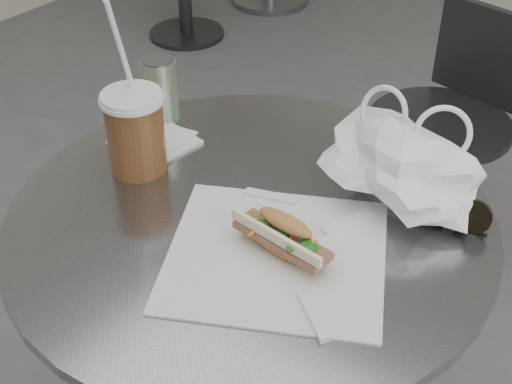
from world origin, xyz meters
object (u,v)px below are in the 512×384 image
Objects in this scene: iced_coffee at (135,130)px; cafe_table at (251,334)px; sunglasses at (452,212)px; banh_mi at (283,236)px; chair_far at (441,158)px; drink_can at (160,89)px.

cafe_table is at bearing 3.76° from iced_coffee.
iced_coffee reaches higher than cafe_table.
cafe_table is 0.42m from sunglasses.
cafe_table is 0.41m from iced_coffee.
iced_coffee reaches higher than sunglasses.
cafe_table is at bearing 159.44° from banh_mi.
cafe_table is at bearing -154.81° from sunglasses.
iced_coffee is (-0.17, -0.95, 0.49)m from chair_far.
drink_can reaches higher than chair_far.
iced_coffee is at bearing -59.93° from drink_can.
chair_far is at bearing 103.61° from banh_mi.
chair_far is 5.91× the size of sunglasses.
drink_can is (-0.56, -0.04, 0.04)m from sunglasses.
sunglasses reaches higher than chair_far.
banh_mi is 0.44m from drink_can.
banh_mi is (0.16, -0.98, 0.45)m from chair_far.
chair_far is (-0.06, 0.93, -0.14)m from cafe_table.
iced_coffee is at bearing 89.20° from chair_far.
iced_coffee reaches higher than drink_can.
drink_can is at bearing 175.85° from sunglasses.
chair_far is at bearing 72.92° from drink_can.
banh_mi is 1.59× the size of sunglasses.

